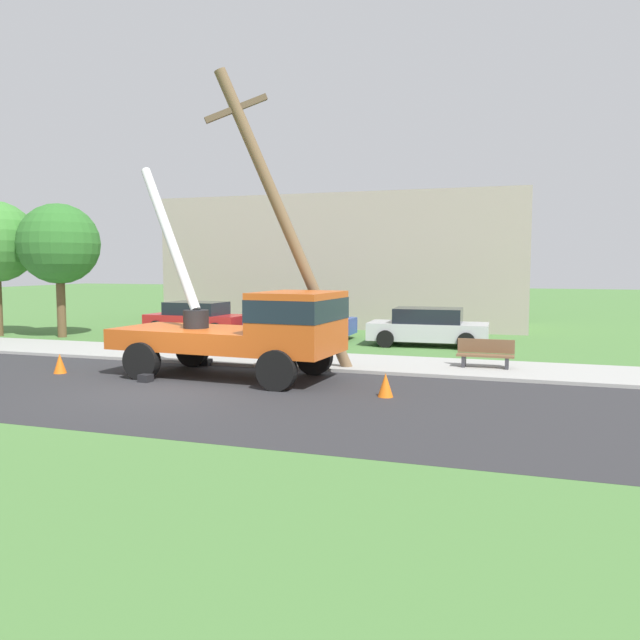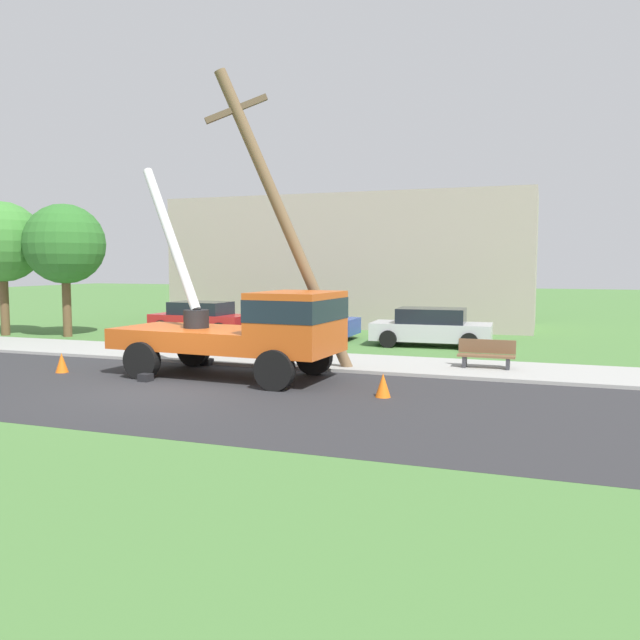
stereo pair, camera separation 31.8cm
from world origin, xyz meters
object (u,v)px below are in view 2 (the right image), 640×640
object	(u,v)px
parked_sedan_red	(201,318)
roadside_tree_near	(65,245)
traffic_cone_ahead	(383,385)
traffic_cone_behind	(62,363)
leaning_utility_pole	(284,220)
parked_sedan_blue	(304,321)
utility_truck	(253,326)
park_bench	(486,355)
parked_sedan_silver	(431,327)
roadside_tree_far	(2,242)

from	to	relation	value
parked_sedan_red	roadside_tree_near	world-z (taller)	roadside_tree_near
traffic_cone_ahead	parked_sedan_red	xyz separation A→B (m)	(-10.69, 10.30, 0.43)
traffic_cone_ahead	roadside_tree_near	bearing A→B (deg)	154.00
traffic_cone_ahead	traffic_cone_behind	world-z (taller)	same
leaning_utility_pole	parked_sedan_blue	world-z (taller)	leaning_utility_pole
utility_truck	parked_sedan_blue	world-z (taller)	utility_truck
park_bench	traffic_cone_ahead	bearing A→B (deg)	-113.52
parked_sedan_blue	traffic_cone_ahead	bearing A→B (deg)	-60.36
roadside_tree_near	parked_sedan_blue	bearing A→B (deg)	15.67
traffic_cone_behind	parked_sedan_silver	xyz separation A→B (m)	(8.89, 9.30, 0.43)
park_bench	parked_sedan_red	bearing A→B (deg)	155.21
parked_sedan_red	roadside_tree_far	world-z (taller)	roadside_tree_far
leaning_utility_pole	parked_sedan_silver	bearing A→B (deg)	67.10
utility_truck	roadside_tree_near	world-z (taller)	utility_truck
park_bench	traffic_cone_behind	bearing A→B (deg)	-159.57
parked_sedan_blue	roadside_tree_near	size ratio (longest dim) A/B	0.79
traffic_cone_ahead	park_bench	distance (m)	4.87
park_bench	parked_sedan_blue	bearing A→B (deg)	143.19
utility_truck	park_bench	size ratio (longest dim) A/B	4.22
traffic_cone_ahead	park_bench	world-z (taller)	park_bench
parked_sedan_red	roadside_tree_near	xyz separation A→B (m)	(-4.86, -2.71, 3.17)
leaning_utility_pole	park_bench	size ratio (longest dim) A/B	5.24
parked_sedan_red	roadside_tree_near	bearing A→B (deg)	-150.86
parked_sedan_blue	parked_sedan_red	bearing A→B (deg)	-179.90
parked_sedan_silver	leaning_utility_pole	bearing A→B (deg)	-112.90
leaning_utility_pole	roadside_tree_far	bearing A→B (deg)	162.81
parked_sedan_silver	park_bench	xyz separation A→B (m)	(2.42, -5.08, -0.25)
parked_sedan_blue	park_bench	world-z (taller)	parked_sedan_blue
parked_sedan_silver	traffic_cone_ahead	bearing A→B (deg)	-87.11
utility_truck	parked_sedan_blue	bearing A→B (deg)	102.50
parked_sedan_blue	parked_sedan_silver	world-z (taller)	same
traffic_cone_ahead	parked_sedan_blue	size ratio (longest dim) A/B	0.13
utility_truck	park_bench	distance (m)	6.72
utility_truck	roadside_tree_near	bearing A→B (deg)	151.33
traffic_cone_ahead	roadside_tree_far	world-z (taller)	roadside_tree_far
parked_sedan_silver	park_bench	bearing A→B (deg)	-64.51
utility_truck	traffic_cone_ahead	bearing A→B (deg)	-17.09
leaning_utility_pole	traffic_cone_behind	size ratio (longest dim) A/B	14.97
parked_sedan_red	park_bench	xyz separation A→B (m)	(12.64, -5.83, -0.25)
roadside_tree_near	leaning_utility_pole	bearing A→B (deg)	-22.92
traffic_cone_ahead	utility_truck	bearing A→B (deg)	162.91
traffic_cone_behind	roadside_tree_far	world-z (taller)	roadside_tree_far
roadside_tree_near	roadside_tree_far	world-z (taller)	roadside_tree_far
traffic_cone_ahead	parked_sedan_silver	bearing A→B (deg)	92.89
parked_sedan_blue	roadside_tree_far	distance (m)	13.40
utility_truck	parked_sedan_silver	size ratio (longest dim) A/B	1.51
leaning_utility_pole	parked_sedan_blue	bearing A→B (deg)	107.00
parked_sedan_blue	park_bench	bearing A→B (deg)	-36.81
leaning_utility_pole	roadside_tree_far	distance (m)	15.69
utility_truck	traffic_cone_ahead	world-z (taller)	utility_truck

